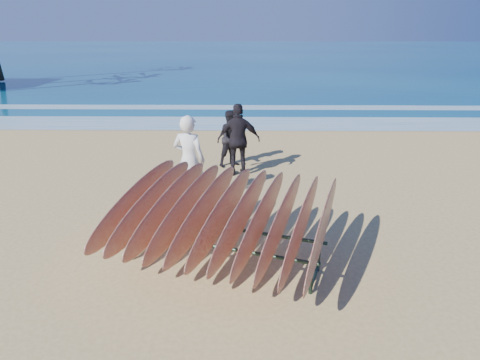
{
  "coord_description": "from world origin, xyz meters",
  "views": [
    {
      "loc": [
        0.11,
        -6.68,
        3.66
      ],
      "look_at": [
        0.0,
        0.8,
        0.95
      ],
      "focal_mm": 32.0,
      "sensor_mm": 36.0,
      "label": 1
    }
  ],
  "objects": [
    {
      "name": "ground",
      "position": [
        0.0,
        0.0,
        0.0
      ],
      "size": [
        120.0,
        120.0,
        0.0
      ],
      "primitive_type": "plane",
      "color": "tan",
      "rests_on": "ground"
    },
    {
      "name": "person_white",
      "position": [
        -1.1,
        1.97,
        0.97
      ],
      "size": [
        0.81,
        0.65,
        1.93
      ],
      "primitive_type": "imported",
      "rotation": [
        0.0,
        0.0,
        2.85
      ],
      "color": "silver",
      "rests_on": "ground"
    },
    {
      "name": "surfboard_rack",
      "position": [
        -0.25,
        -0.62,
        0.9
      ],
      "size": [
        3.91,
        3.73,
        1.45
      ],
      "rotation": [
        0.0,
        0.0,
        -0.32
      ],
      "color": "#1D2E24",
      "rests_on": "ground"
    },
    {
      "name": "person_dark_a",
      "position": [
        -0.27,
        4.58,
        0.77
      ],
      "size": [
        0.94,
        0.89,
        1.54
      ],
      "primitive_type": "imported",
      "rotation": [
        0.0,
        0.0,
        0.54
      ],
      "color": "black",
      "rests_on": "ground"
    },
    {
      "name": "foam_far",
      "position": [
        0.0,
        13.5,
        0.01
      ],
      "size": [
        160.0,
        160.0,
        0.0
      ],
      "primitive_type": "plane",
      "color": "white",
      "rests_on": "ground"
    },
    {
      "name": "ocean",
      "position": [
        0.0,
        55.0,
        0.01
      ],
      "size": [
        160.0,
        160.0,
        0.0
      ],
      "primitive_type": "plane",
      "color": "navy",
      "rests_on": "ground"
    },
    {
      "name": "foam_near",
      "position": [
        0.0,
        10.0,
        0.01
      ],
      "size": [
        160.0,
        160.0,
        0.0
      ],
      "primitive_type": "plane",
      "color": "white",
      "rests_on": "ground"
    },
    {
      "name": "person_dark_b",
      "position": [
        -0.08,
        3.84,
        0.92
      ],
      "size": [
        1.11,
        0.52,
        1.85
      ],
      "primitive_type": "imported",
      "rotation": [
        0.0,
        0.0,
        3.21
      ],
      "color": "black",
      "rests_on": "ground"
    }
  ]
}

